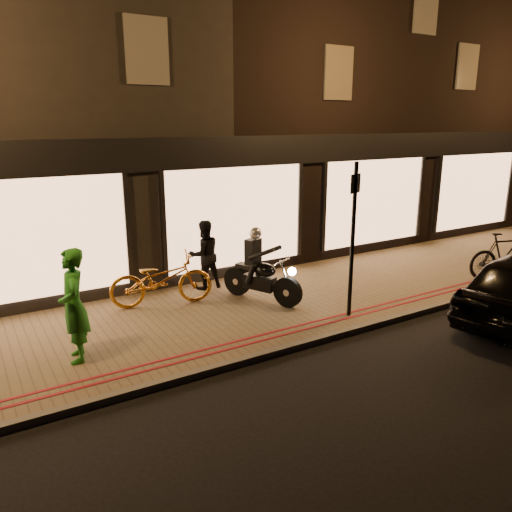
{
  "coord_description": "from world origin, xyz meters",
  "views": [
    {
      "loc": [
        -5.71,
        -6.36,
        3.84
      ],
      "look_at": [
        -0.47,
        2.26,
        1.1
      ],
      "focal_mm": 35.0,
      "sensor_mm": 36.0,
      "label": 1
    }
  ],
  "objects": [
    {
      "name": "ground",
      "position": [
        0.0,
        0.0,
        0.0
      ],
      "size": [
        90.0,
        90.0,
        0.0
      ],
      "primitive_type": "plane",
      "color": "black",
      "rests_on": "ground"
    },
    {
      "name": "motorcycle",
      "position": [
        -0.4,
        2.2,
        0.73
      ],
      "size": [
        0.93,
        1.82,
        1.59
      ],
      "rotation": [
        0.0,
        0.0,
        0.42
      ],
      "color": "black",
      "rests_on": "sidewalk"
    },
    {
      "name": "bicycle_dark",
      "position": [
        5.52,
        0.47,
        0.69
      ],
      "size": [
        1.97,
        1.1,
        1.14
      ],
      "primitive_type": "imported",
      "rotation": [
        0.0,
        0.0,
        1.26
      ],
      "color": "black",
      "rests_on": "sidewalk"
    },
    {
      "name": "sign_post",
      "position": [
        0.67,
        0.58,
        1.8
      ],
      "size": [
        0.34,
        0.16,
        3.0
      ],
      "rotation": [
        0.0,
        0.0,
        0.39
      ],
      "color": "black",
      "rests_on": "sidewalk"
    },
    {
      "name": "kerb_stone",
      "position": [
        0.0,
        0.05,
        0.06
      ],
      "size": [
        50.0,
        0.14,
        0.12
      ],
      "primitive_type": "cube",
      "color": "#59544C",
      "rests_on": "ground"
    },
    {
      "name": "bicycle_gold",
      "position": [
        -2.29,
        3.03,
        0.67
      ],
      "size": [
        2.22,
        1.21,
        1.11
      ],
      "primitive_type": "imported",
      "rotation": [
        0.0,
        0.0,
        1.33
      ],
      "color": "orange",
      "rests_on": "sidewalk"
    },
    {
      "name": "sidewalk",
      "position": [
        0.0,
        2.0,
        0.06
      ],
      "size": [
        50.0,
        4.0,
        0.12
      ],
      "primitive_type": "cube",
      "color": "brown",
      "rests_on": "ground"
    },
    {
      "name": "person_dark",
      "position": [
        -1.05,
        3.56,
        0.91
      ],
      "size": [
        0.77,
        0.61,
        1.58
      ],
      "primitive_type": "imported",
      "rotation": [
        0.0,
        0.0,
        3.13
      ],
      "color": "black",
      "rests_on": "sidewalk"
    },
    {
      "name": "building_row",
      "position": [
        -0.0,
        8.99,
        4.25
      ],
      "size": [
        48.0,
        10.11,
        8.5
      ],
      "color": "black",
      "rests_on": "ground"
    },
    {
      "name": "red_kerb_lines",
      "position": [
        0.0,
        0.55,
        0.12
      ],
      "size": [
        50.0,
        0.26,
        0.01
      ],
      "color": "maroon",
      "rests_on": "sidewalk"
    },
    {
      "name": "person_green",
      "position": [
        -4.34,
        1.4,
        1.04
      ],
      "size": [
        0.54,
        0.73,
        1.84
      ],
      "primitive_type": "imported",
      "rotation": [
        0.0,
        0.0,
        -1.73
      ],
      "color": "#21761F",
      "rests_on": "sidewalk"
    }
  ]
}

